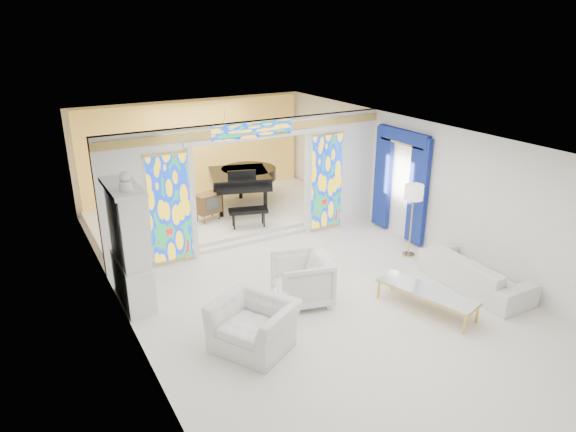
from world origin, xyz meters
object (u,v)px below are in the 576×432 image
coffee_table (427,292)px  tv_console (208,203)px  grand_piano (244,177)px  armchair_left (253,325)px  china_cabinet (129,247)px  armchair_right (302,280)px  sofa (475,272)px

coffee_table → tv_console: size_ratio=2.75×
coffee_table → grand_piano: 6.73m
armchair_left → tv_console: size_ratio=1.74×
tv_console → china_cabinet: bearing=-147.4°
armchair_left → tv_console: bearing=136.9°
tv_console → armchair_right: bearing=-103.7°
china_cabinet → armchair_right: size_ratio=2.60×
armchair_right → grand_piano: grand_piano is taller
sofa → china_cabinet: bearing=66.7°
armchair_left → armchair_right: bearing=91.2°
china_cabinet → tv_console: china_cabinet is taller
sofa → grand_piano: bearing=19.3°
sofa → coffee_table: sofa is taller
grand_piano → coffee_table: bearing=-67.7°
china_cabinet → sofa: (6.17, -2.81, -0.83)m
china_cabinet → tv_console: bearing=48.2°
china_cabinet → armchair_left: size_ratio=2.16×
coffee_table → grand_piano: (-0.64, 6.67, 0.60)m
armchair_right → tv_console: armchair_right is taller
armchair_right → china_cabinet: bearing=-104.5°
tv_console → grand_piano: bearing=11.3°
grand_piano → armchair_right: bearing=-86.3°
grand_piano → tv_console: size_ratio=4.32×
armchair_right → coffee_table: size_ratio=0.52×
china_cabinet → coffee_table: bearing=-32.6°
grand_piano → tv_console: grand_piano is taller
china_cabinet → grand_piano: bearing=42.3°
china_cabinet → sofa: bearing=-24.5°
grand_piano → tv_console: (-1.37, -0.69, -0.34)m
sofa → coffee_table: 1.50m
armchair_right → sofa: bearing=84.5°
grand_piano → tv_console: bearing=-136.4°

